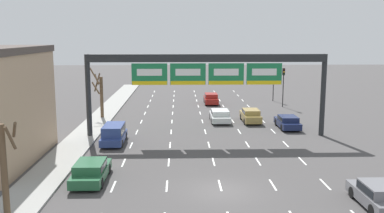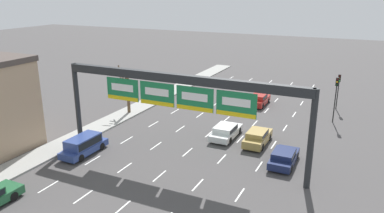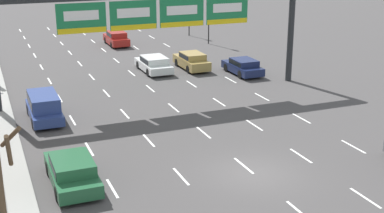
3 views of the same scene
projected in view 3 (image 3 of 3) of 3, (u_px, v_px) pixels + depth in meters
The scene contains 12 objects.
ground_plane at pixel (253, 174), 25.37m from camera, with size 220.00×220.00×0.00m, color #474444.
lane_dashes at pixel (161, 98), 37.28m from camera, with size 13.32×67.00×0.01m.
sign_gantry at pixel (157, 7), 35.94m from camera, with size 21.87×0.70×7.54m.
car_red at pixel (116, 38), 54.81m from camera, with size 1.80×4.45×1.44m.
suv_blue at pixel (44, 106), 32.53m from camera, with size 1.82×4.63×1.64m.
car_white at pixel (154, 63), 44.14m from camera, with size 1.98×4.69×1.31m.
car_green at pixel (72, 170), 24.02m from camera, with size 1.94×4.71×1.34m.
car_navy at pixel (243, 66), 43.36m from camera, with size 1.86×4.29×1.28m.
car_gold at pixel (192, 60), 45.06m from camera, with size 1.80×4.47×1.41m.
traffic_light_near_gantry at pixel (189, 8), 59.40m from camera, with size 0.30×0.35×4.33m.
traffic_light_mid_block at pixel (209, 9), 54.77m from camera, with size 0.30×0.35×5.03m.
tree_bare_second at pixel (0, 192), 17.56m from camera, with size 1.55×1.44×4.89m.
Camera 3 is at (-11.42, -20.38, 10.80)m, focal length 50.00 mm.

